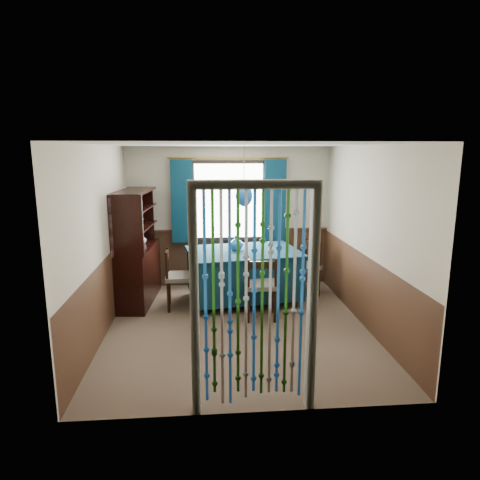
{
  "coord_description": "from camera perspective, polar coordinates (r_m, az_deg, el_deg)",
  "views": [
    {
      "loc": [
        -0.44,
        -5.6,
        2.42
      ],
      "look_at": [
        0.09,
        0.68,
        1.1
      ],
      "focal_mm": 32.0,
      "sensor_mm": 36.0,
      "label": 1
    }
  ],
  "objects": [
    {
      "name": "wall_right",
      "position": [
        6.14,
        16.64,
        0.31
      ],
      "size": [
        0.0,
        4.0,
        4.0
      ],
      "primitive_type": "plane",
      "rotation": [
        1.57,
        0.0,
        -1.57
      ],
      "color": "#BBB199",
      "rests_on": "ground"
    },
    {
      "name": "chair_near",
      "position": [
        6.24,
        2.79,
        -6.14
      ],
      "size": [
        0.48,
        0.46,
        0.95
      ],
      "rotation": [
        0.0,
        0.0,
        -0.03
      ],
      "color": "black",
      "rests_on": "floor"
    },
    {
      "name": "window",
      "position": [
        7.61,
        -1.51,
        5.23
      ],
      "size": [
        1.32,
        0.12,
        1.42
      ],
      "primitive_type": "cube",
      "color": "black",
      "rests_on": "wall_back"
    },
    {
      "name": "vase_sideboard",
      "position": [
        7.28,
        -12.96,
        0.19
      ],
      "size": [
        0.19,
        0.19,
        0.17
      ],
      "primitive_type": "imported",
      "rotation": [
        0.0,
        0.0,
        0.24
      ],
      "color": "beige",
      "rests_on": "sideboard"
    },
    {
      "name": "wall_front",
      "position": [
        3.81,
        2.02,
        -6.12
      ],
      "size": [
        3.6,
        0.0,
        3.6
      ],
      "primitive_type": "plane",
      "rotation": [
        -1.57,
        0.0,
        0.0
      ],
      "color": "#BBB199",
      "rests_on": "ground"
    },
    {
      "name": "chair_left",
      "position": [
        6.73,
        -8.26,
        -4.93
      ],
      "size": [
        0.46,
        0.48,
        0.94
      ],
      "rotation": [
        0.0,
        0.0,
        -1.52
      ],
      "color": "black",
      "rests_on": "floor"
    },
    {
      "name": "sideboard",
      "position": [
        7.12,
        -13.59,
        -3.15
      ],
      "size": [
        0.59,
        1.42,
        1.82
      ],
      "rotation": [
        0.0,
        0.0,
        -0.08
      ],
      "color": "black",
      "rests_on": "floor"
    },
    {
      "name": "wall_back",
      "position": [
        7.7,
        -1.52,
        3.06
      ],
      "size": [
        3.6,
        0.0,
        3.6
      ],
      "primitive_type": "plane",
      "rotation": [
        1.57,
        0.0,
        0.0
      ],
      "color": "#BBB199",
      "rests_on": "ground"
    },
    {
      "name": "wainscot_right",
      "position": [
        6.32,
        16.11,
        -6.37
      ],
      "size": [
        0.0,
        4.0,
        4.0
      ],
      "primitive_type": "plane",
      "rotation": [
        1.57,
        0.0,
        -1.57
      ],
      "color": "#432819",
      "rests_on": "ground"
    },
    {
      "name": "pendant_lamp",
      "position": [
        6.72,
        0.52,
        5.95
      ],
      "size": [
        0.27,
        0.27,
        0.94
      ],
      "color": "olive",
      "rests_on": "ceiling"
    },
    {
      "name": "chair_far",
      "position": [
        7.7,
        -0.58,
        -2.7
      ],
      "size": [
        0.48,
        0.46,
        0.93
      ],
      "rotation": [
        0.0,
        0.0,
        3.09
      ],
      "color": "black",
      "rests_on": "floor"
    },
    {
      "name": "wainscot_front",
      "position": [
        4.12,
        1.91,
        -16.04
      ],
      "size": [
        3.6,
        0.0,
        3.6
      ],
      "primitive_type": "plane",
      "rotation": [
        -1.57,
        0.0,
        0.0
      ],
      "color": "#432819",
      "rests_on": "ground"
    },
    {
      "name": "dining_table",
      "position": [
        6.96,
        0.5,
        -4.34
      ],
      "size": [
        1.92,
        1.47,
        0.85
      ],
      "rotation": [
        0.0,
        0.0,
        0.16
      ],
      "color": "#0C2C3E",
      "rests_on": "floor"
    },
    {
      "name": "wainscot_left",
      "position": [
        6.07,
        -17.53,
        -7.22
      ],
      "size": [
        0.0,
        4.0,
        4.0
      ],
      "primitive_type": "plane",
      "rotation": [
        1.57,
        0.0,
        1.57
      ],
      "color": "#432819",
      "rests_on": "ground"
    },
    {
      "name": "doorway",
      "position": [
        3.93,
        1.89,
        -8.63
      ],
      "size": [
        1.16,
        0.12,
        2.18
      ],
      "primitive_type": null,
      "color": "silver",
      "rests_on": "ground"
    },
    {
      "name": "vase_table",
      "position": [
        6.89,
        -0.53,
        -0.48
      ],
      "size": [
        0.24,
        0.24,
        0.22
      ],
      "primitive_type": "imported",
      "rotation": [
        0.0,
        0.0,
        0.15
      ],
      "color": "#17539E",
      "rests_on": "dining_table"
    },
    {
      "name": "wall_left",
      "position": [
        5.88,
        -18.12,
        -0.28
      ],
      "size": [
        0.0,
        4.0,
        4.0
      ],
      "primitive_type": "plane",
      "rotation": [
        1.57,
        0.0,
        1.57
      ],
      "color": "#BBB199",
      "rests_on": "ground"
    },
    {
      "name": "chair_right",
      "position": [
        7.34,
        8.67,
        -3.54
      ],
      "size": [
        0.6,
        0.61,
        0.94
      ],
      "rotation": [
        0.0,
        0.0,
        2.04
      ],
      "color": "black",
      "rests_on": "floor"
    },
    {
      "name": "wainscot_back",
      "position": [
        7.83,
        -1.48,
        -2.39
      ],
      "size": [
        3.6,
        0.0,
        3.6
      ],
      "primitive_type": "plane",
      "rotation": [
        1.57,
        0.0,
        0.0
      ],
      "color": "#432819",
      "rests_on": "ground"
    },
    {
      "name": "ceiling",
      "position": [
        5.62,
        -0.37,
        12.61
      ],
      "size": [
        4.0,
        4.0,
        0.0
      ],
      "primitive_type": "plane",
      "rotation": [
        3.14,
        0.0,
        0.0
      ],
      "color": "silver",
      "rests_on": "ground"
    },
    {
      "name": "bowl_shelf",
      "position": [
        6.77,
        -13.61,
        1.68
      ],
      "size": [
        0.27,
        0.27,
        0.06
      ],
      "primitive_type": "imported",
      "rotation": [
        0.0,
        0.0,
        0.24
      ],
      "color": "beige",
      "rests_on": "sideboard"
    },
    {
      "name": "floor",
      "position": [
        6.12,
        -0.34,
        -11.52
      ],
      "size": [
        4.0,
        4.0,
        0.0
      ],
      "primitive_type": "plane",
      "color": "brown",
      "rests_on": "ground"
    }
  ]
}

